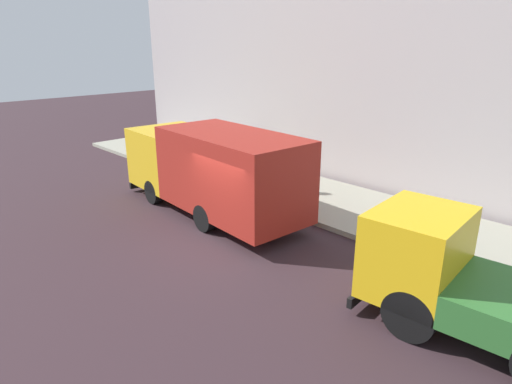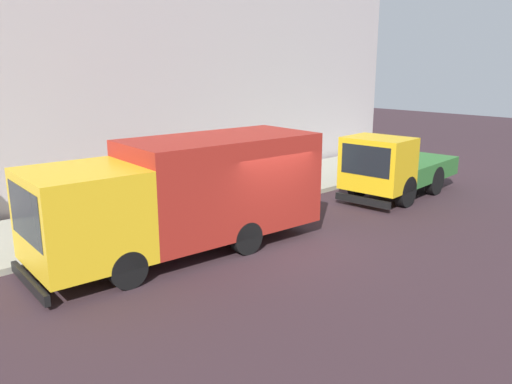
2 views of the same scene
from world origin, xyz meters
The scene contains 8 objects.
ground centered at (0.00, 0.00, 0.00)m, with size 80.00×80.00×0.00m, color #352429.
sidewalk centered at (5.05, 0.00, 0.08)m, with size 4.10×30.00×0.17m, color #9F9D8B.
building_facade centered at (7.60, 0.00, 5.02)m, with size 0.50×30.00×10.05m, color #B3A9AA.
large_utility_truck centered at (1.39, 1.98, 1.62)m, with size 3.01×7.91×2.97m.
small_flatbed_truck centered at (0.84, -6.91, 1.14)m, with size 2.63×5.67×2.37m.
pedestrian_walking centered at (6.69, 5.72, 1.05)m, with size 0.45×0.45×1.69m.
pedestrian_standing centered at (4.66, 3.44, 1.03)m, with size 0.41×0.41×1.64m.
pedestrian_third centered at (4.39, 1.63, 1.04)m, with size 0.47×0.47×1.65m.
Camera 1 is at (-7.55, -9.37, 5.64)m, focal length 30.98 mm.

